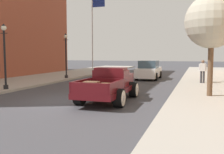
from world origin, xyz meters
TOP-DOWN VIEW (x-y plane):
  - ground_plane at (0.00, 0.00)m, footprint 140.00×140.00m
  - hotrod_truck_maroon at (1.79, 0.97)m, footprint 2.26×4.97m
  - car_background_white at (1.68, 11.76)m, footprint 1.89×4.31m
  - pedestrian_sidewalk_right at (6.13, 8.70)m, footprint 0.53×0.22m
  - street_lamp_near at (-5.02, 1.56)m, footprint 0.50×0.32m
  - street_lamp_far at (-5.05, 8.97)m, footprint 0.50×0.32m
  - flagpole at (-6.61, 19.01)m, footprint 1.74×0.16m
  - street_tree_nearest at (6.38, 2.84)m, footprint 2.62×2.62m
  - street_tree_second at (6.61, 9.46)m, footprint 3.19×3.19m

SIDE VIEW (x-z plane):
  - ground_plane at x=0.00m, z-range 0.00..0.00m
  - hotrod_truck_maroon at x=1.79m, z-range -0.04..1.54m
  - car_background_white at x=1.68m, z-range -0.06..1.59m
  - pedestrian_sidewalk_right at x=6.13m, z-range 0.26..1.91m
  - street_lamp_near at x=-5.02m, z-range 0.46..4.31m
  - street_lamp_far at x=-5.05m, z-range 0.46..4.31m
  - street_tree_nearest at x=6.38m, z-range 1.31..6.29m
  - street_tree_second at x=6.61m, z-range 1.38..7.06m
  - flagpole at x=-6.61m, z-range 1.19..10.35m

